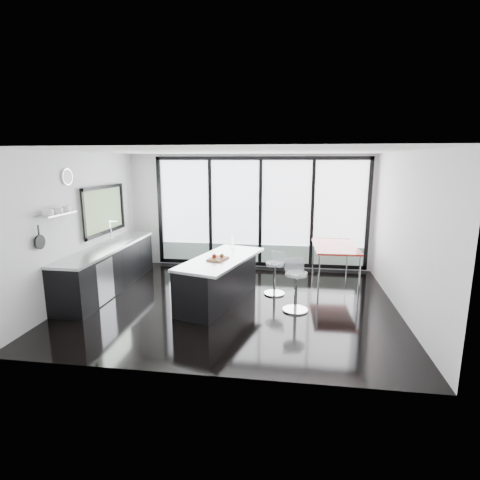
# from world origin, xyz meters

# --- Properties ---
(floor) EXTENTS (6.00, 5.00, 0.00)m
(floor) POSITION_xyz_m (0.00, 0.00, 0.00)
(floor) COLOR black
(floor) RESTS_ON ground
(ceiling) EXTENTS (6.00, 5.00, 0.00)m
(ceiling) POSITION_xyz_m (0.00, 0.00, 2.80)
(ceiling) COLOR white
(ceiling) RESTS_ON wall_back
(wall_back) EXTENTS (6.00, 0.09, 2.80)m
(wall_back) POSITION_xyz_m (0.27, 2.47, 1.27)
(wall_back) COLOR silver
(wall_back) RESTS_ON ground
(wall_front) EXTENTS (6.00, 0.00, 2.80)m
(wall_front) POSITION_xyz_m (0.00, -2.50, 1.40)
(wall_front) COLOR silver
(wall_front) RESTS_ON ground
(wall_left) EXTENTS (0.26, 5.00, 2.80)m
(wall_left) POSITION_xyz_m (-2.97, 0.27, 1.56)
(wall_left) COLOR silver
(wall_left) RESTS_ON ground
(wall_right) EXTENTS (0.00, 5.00, 2.80)m
(wall_right) POSITION_xyz_m (3.00, 0.00, 1.40)
(wall_right) COLOR silver
(wall_right) RESTS_ON ground
(counter_cabinets) EXTENTS (0.69, 3.24, 1.36)m
(counter_cabinets) POSITION_xyz_m (-2.67, 0.40, 0.46)
(counter_cabinets) COLOR black
(counter_cabinets) RESTS_ON floor
(island) EXTENTS (1.45, 2.30, 1.13)m
(island) POSITION_xyz_m (-0.27, 0.00, 0.44)
(island) COLOR black
(island) RESTS_ON floor
(bar_stool_near) EXTENTS (0.54, 0.54, 0.72)m
(bar_stool_near) POSITION_xyz_m (1.18, -0.25, 0.36)
(bar_stool_near) COLOR silver
(bar_stool_near) RESTS_ON floor
(bar_stool_far) EXTENTS (0.55, 0.55, 0.66)m
(bar_stool_far) POSITION_xyz_m (0.76, 0.56, 0.33)
(bar_stool_far) COLOR silver
(bar_stool_far) RESTS_ON floor
(red_table) EXTENTS (0.94, 1.59, 0.84)m
(red_table) POSITION_xyz_m (2.02, 1.49, 0.42)
(red_table) COLOR #A62215
(red_table) RESTS_ON floor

